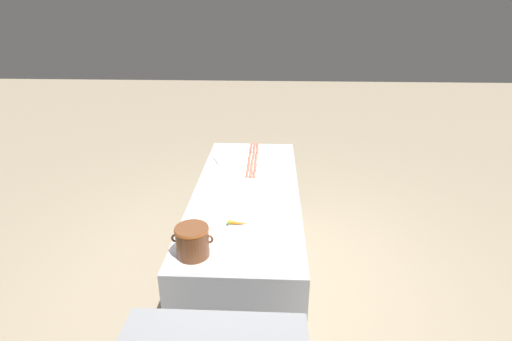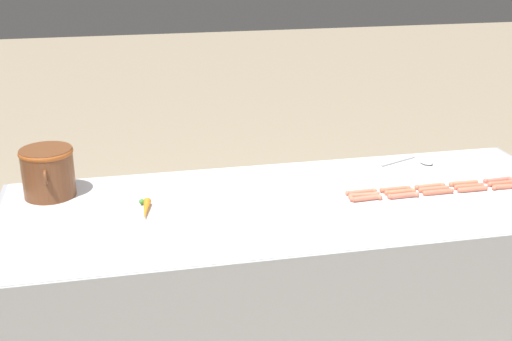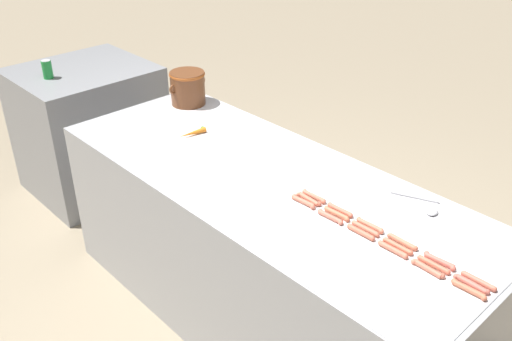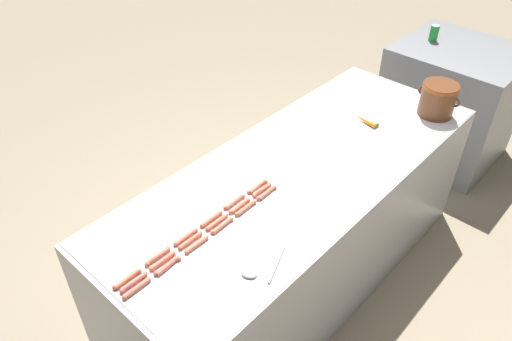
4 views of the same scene
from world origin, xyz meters
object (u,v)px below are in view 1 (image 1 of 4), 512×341
(hot_dog_5, at_px, (254,174))
(hot_dog_6, at_px, (254,146))
(hot_dog_14, at_px, (250,156))
(hot_dog_11, at_px, (251,174))
(hot_dog_12, at_px, (252,145))
(hot_dog_17, at_px, (247,174))
(hot_dog_8, at_px, (253,156))
(hot_dog_7, at_px, (254,150))
(serving_spoon, at_px, (221,158))
(hot_dog_15, at_px, (249,161))
(hot_dog_1, at_px, (257,151))
(hot_dog_16, at_px, (248,168))
(carrot, at_px, (239,223))
(hot_dog_2, at_px, (256,156))
(hot_dog_13, at_px, (251,150))
(hot_dog_10, at_px, (251,167))
(hot_dog_3, at_px, (256,161))
(hot_dog_4, at_px, (255,168))
(hot_dog_0, at_px, (257,146))
(bean_pot, at_px, (192,240))
(hot_dog_9, at_px, (252,162))

(hot_dog_5, height_order, hot_dog_6, same)
(hot_dog_14, bearing_deg, hot_dog_6, -96.18)
(hot_dog_14, bearing_deg, hot_dog_11, 94.31)
(hot_dog_12, relative_size, hot_dog_17, 1.00)
(hot_dog_8, bearing_deg, hot_dog_12, -83.23)
(hot_dog_7, height_order, serving_spoon, hot_dog_7)
(hot_dog_6, relative_size, hot_dog_15, 1.00)
(hot_dog_14, bearing_deg, hot_dog_7, -102.54)
(hot_dog_1, relative_size, hot_dog_16, 1.00)
(hot_dog_8, bearing_deg, hot_dog_14, 5.86)
(carrot, bearing_deg, hot_dog_12, -90.05)
(hot_dog_1, bearing_deg, hot_dog_2, 88.92)
(hot_dog_2, distance_m, hot_dog_7, 0.16)
(hot_dog_13, xyz_separation_m, hot_dog_16, (-0.00, 0.49, 0.00))
(hot_dog_2, relative_size, hot_dog_8, 1.00)
(hot_dog_10, bearing_deg, hot_dog_8, -90.64)
(hot_dog_5, bearing_deg, hot_dog_12, -85.14)
(hot_dog_11, bearing_deg, hot_dog_16, -77.57)
(hot_dog_3, bearing_deg, hot_dog_4, 91.65)
(hot_dog_2, bearing_deg, hot_dog_6, -83.46)
(hot_dog_15, distance_m, hot_dog_16, 0.16)
(hot_dog_6, xyz_separation_m, hot_dog_17, (0.03, 0.79, 0.00))
(hot_dog_17, bearing_deg, hot_dog_12, -89.90)
(hot_dog_4, distance_m, serving_spoon, 0.44)
(hot_dog_0, distance_m, hot_dog_5, 0.80)
(hot_dog_6, height_order, hot_dog_12, same)
(hot_dog_16, distance_m, bean_pot, 1.46)
(hot_dog_2, height_order, hot_dog_10, same)
(hot_dog_8, bearing_deg, hot_dog_4, 96.34)
(hot_dog_17, bearing_deg, hot_dog_5, 176.32)
(hot_dog_9, bearing_deg, hot_dog_16, 78.44)
(hot_dog_7, relative_size, hot_dog_10, 1.00)
(hot_dog_3, xyz_separation_m, bean_pot, (0.33, 1.60, 0.10))
(hot_dog_6, bearing_deg, hot_dog_14, 83.82)
(hot_dog_14, bearing_deg, hot_dog_9, 102.43)
(hot_dog_15, relative_size, hot_dog_17, 1.00)
(hot_dog_17, bearing_deg, hot_dog_15, -90.00)
(hot_dog_12, xyz_separation_m, hot_dog_16, (-0.00, 0.65, 0.00))
(hot_dog_5, relative_size, hot_dog_11, 1.00)
(hot_dog_6, relative_size, hot_dog_11, 1.00)
(hot_dog_11, bearing_deg, bean_pot, 76.80)
(hot_dog_2, relative_size, hot_dog_3, 1.00)
(hot_dog_4, bearing_deg, hot_dog_3, -88.35)
(serving_spoon, bearing_deg, hot_dog_10, 145.40)
(hot_dog_1, relative_size, hot_dog_2, 1.00)
(hot_dog_2, relative_size, hot_dog_9, 1.00)
(hot_dog_0, bearing_deg, hot_dog_9, 86.08)
(hot_dog_12, height_order, serving_spoon, hot_dog_12)
(hot_dog_2, relative_size, hot_dog_12, 1.00)
(hot_dog_1, xyz_separation_m, hot_dog_10, (0.04, 0.47, 0.00))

